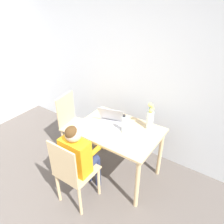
{
  "coord_description": "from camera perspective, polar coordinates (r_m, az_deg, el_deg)",
  "views": [
    {
      "loc": [
        1.47,
        -0.31,
        2.29
      ],
      "look_at": [
        0.16,
        1.6,
        0.92
      ],
      "focal_mm": 35.0,
      "sensor_mm": 36.0,
      "label": 1
    }
  ],
  "objects": [
    {
      "name": "dining_table",
      "position": [
        2.75,
        1.56,
        -6.35
      ],
      "size": [
        1.03,
        0.72,
        0.74
      ],
      "color": "#D6B784",
      "rests_on": "ground_plane"
    },
    {
      "name": "flower_vase",
      "position": [
        2.67,
        9.93,
        -1.41
      ],
      "size": [
        0.08,
        0.08,
        0.36
      ],
      "color": "silver",
      "rests_on": "dining_table"
    },
    {
      "name": "person_seated",
      "position": [
        2.49,
        -8.71,
        -10.7
      ],
      "size": [
        0.34,
        0.42,
        1.06
      ],
      "rotation": [
        0.0,
        0.0,
        3.15
      ],
      "color": "orange",
      "rests_on": "ground_plane"
    },
    {
      "name": "laptop",
      "position": [
        2.74,
        -0.41,
        -2.4
      ],
      "size": [
        0.39,
        0.35,
        0.24
      ],
      "rotation": [
        0.0,
        0.0,
        0.3
      ],
      "color": "#B2B2B7",
      "rests_on": "dining_table"
    },
    {
      "name": "water_bottle",
      "position": [
        2.58,
        3.12,
        -3.19
      ],
      "size": [
        0.06,
        0.06,
        0.24
      ],
      "color": "silver",
      "rests_on": "dining_table"
    },
    {
      "name": "chair_occupied",
      "position": [
        2.56,
        -10.2,
        -15.28
      ],
      "size": [
        0.4,
        0.4,
        0.92
      ],
      "rotation": [
        0.0,
        0.0,
        3.15
      ],
      "color": "#D6B784",
      "rests_on": "ground_plane"
    },
    {
      "name": "chair_spare",
      "position": [
        3.32,
        -9.95,
        -3.02
      ],
      "size": [
        0.45,
        0.45,
        0.92
      ],
      "rotation": [
        0.0,
        0.0,
        1.71
      ],
      "color": "#D6B784",
      "rests_on": "ground_plane"
    },
    {
      "name": "wall_back",
      "position": [
        3.11,
        4.16,
        10.99
      ],
      "size": [
        6.4,
        0.05,
        2.5
      ],
      "color": "silver",
      "rests_on": "ground_plane"
    }
  ]
}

